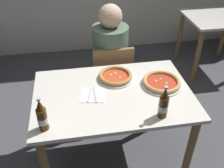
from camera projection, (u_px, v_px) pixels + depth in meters
ground_plane at (113, 156)px, 2.38m from camera, size 8.00×8.00×0.00m
dining_table_main at (113, 105)px, 2.00m from camera, size 1.20×0.80×0.75m
chair_behind_table at (111, 77)px, 2.59m from camera, size 0.41×0.41×0.85m
diner_seated at (110, 66)px, 2.57m from camera, size 0.34×0.34×1.21m
dining_table_background at (216, 28)px, 3.30m from camera, size 0.80×0.70×0.75m
pizza_margherita_near at (162, 82)px, 2.02m from camera, size 0.33×0.33×0.04m
pizza_marinara_far at (115, 76)px, 2.08m from camera, size 0.30×0.30×0.04m
beer_bottle_left at (42, 116)px, 1.58m from camera, size 0.07×0.07×0.25m
beer_bottle_center at (164, 104)px, 1.67m from camera, size 0.07×0.07×0.25m
napkin_with_cutlery at (92, 95)px, 1.91m from camera, size 0.21×0.21×0.01m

